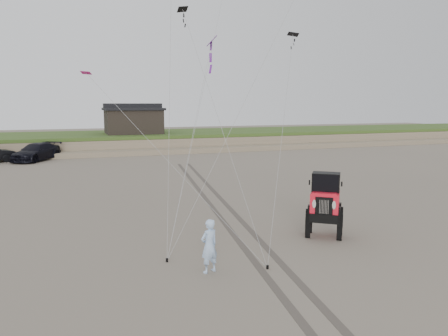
% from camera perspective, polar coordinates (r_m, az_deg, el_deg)
% --- Properties ---
extents(ground, '(160.00, 160.00, 0.00)m').
position_cam_1_polar(ground, '(14.67, 1.89, -11.87)').
color(ground, '#6B6054').
rests_on(ground, ground).
extents(dune_ridge, '(160.00, 14.25, 1.73)m').
position_cam_1_polar(dune_ridge, '(50.71, -14.01, 3.38)').
color(dune_ridge, '#7A6B54').
rests_on(dune_ridge, ground).
extents(cabin, '(6.40, 5.40, 3.35)m').
position_cam_1_polar(cabin, '(50.31, -11.77, 6.17)').
color(cabin, black).
rests_on(cabin, dune_ridge).
extents(truck_c, '(4.65, 5.70, 1.55)m').
position_cam_1_polar(truck_c, '(42.43, -23.31, 1.93)').
color(truck_c, black).
rests_on(truck_c, ground).
extents(jeep, '(5.00, 5.62, 1.98)m').
position_cam_1_polar(jeep, '(17.18, 13.01, -5.59)').
color(jeep, '#F91A2F').
rests_on(jeep, ground).
extents(man, '(0.71, 0.59, 1.66)m').
position_cam_1_polar(man, '(13.37, -1.95, -10.14)').
color(man, '#97B9E9').
rests_on(man, ground).
extents(kite_flock, '(11.04, 6.24, 7.81)m').
position_cam_1_polar(kite_flock, '(22.97, -0.21, 20.14)').
color(kite_flock, '#B9176D').
rests_on(kite_flock, ground).
extents(stake_main, '(0.08, 0.08, 0.12)m').
position_cam_1_polar(stake_main, '(14.56, -7.46, -11.84)').
color(stake_main, black).
rests_on(stake_main, ground).
extents(stake_aux, '(0.08, 0.08, 0.12)m').
position_cam_1_polar(stake_aux, '(13.94, 5.70, -12.76)').
color(stake_aux, black).
rests_on(stake_aux, ground).
extents(tire_tracks, '(5.22, 29.74, 0.01)m').
position_cam_1_polar(tire_tracks, '(22.54, -0.92, -4.59)').
color(tire_tracks, '#4C443D').
rests_on(tire_tracks, ground).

